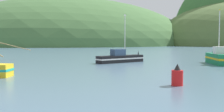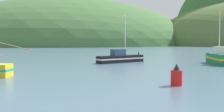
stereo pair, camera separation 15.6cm
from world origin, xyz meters
TOP-DOWN VIEW (x-y plane):
  - hill_mid_right at (144.17, 186.42)m, footprint 191.46×153.17m
  - hill_mid_left at (15.57, 185.86)m, footprint 177.07×141.65m
  - fishing_boat_green at (15.48, 26.67)m, footprint 4.44×7.01m
  - fishing_boat_black at (2.84, 33.29)m, footprint 8.12×4.25m
  - channel_buoy at (0.50, 12.69)m, footprint 0.86×0.86m

SIDE VIEW (x-z plane):
  - hill_mid_right at x=144.17m, z-range -20.87..20.87m
  - hill_mid_left at x=15.57m, z-range -32.46..32.46m
  - channel_buoy at x=0.50m, z-range -0.14..1.51m
  - fishing_boat_black at x=2.84m, z-range -2.96..4.37m
  - fishing_boat_green at x=15.48m, z-range -3.01..4.79m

